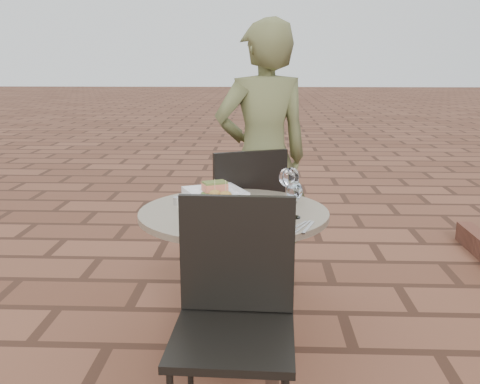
{
  "coord_description": "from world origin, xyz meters",
  "views": [
    {
      "loc": [
        -0.06,
        -2.45,
        1.41
      ],
      "look_at": [
        -0.16,
        -0.0,
        0.82
      ],
      "focal_mm": 40.0,
      "sensor_mm": 36.0,
      "label": 1
    }
  ],
  "objects_px": {
    "chair_far": "(244,212)",
    "chair_near": "(235,302)",
    "diner": "(263,159)",
    "plate_salmon": "(215,192)",
    "cafe_table": "(234,259)",
    "plate_sliders": "(220,204)",
    "plate_tuna": "(242,220)"
  },
  "relations": [
    {
      "from": "chair_far",
      "to": "chair_near",
      "type": "relative_size",
      "value": 1.0
    },
    {
      "from": "diner",
      "to": "plate_salmon",
      "type": "xyz_separation_m",
      "value": [
        -0.25,
        -0.54,
        -0.08
      ]
    },
    {
      "from": "cafe_table",
      "to": "plate_sliders",
      "type": "bearing_deg",
      "value": 166.74
    },
    {
      "from": "chair_far",
      "to": "plate_salmon",
      "type": "distance_m",
      "value": 0.42
    },
    {
      "from": "cafe_table",
      "to": "plate_sliders",
      "type": "xyz_separation_m",
      "value": [
        -0.06,
        0.02,
        0.27
      ]
    },
    {
      "from": "diner",
      "to": "plate_sliders",
      "type": "bearing_deg",
      "value": 55.33
    },
    {
      "from": "plate_salmon",
      "to": "diner",
      "type": "bearing_deg",
      "value": 64.87
    },
    {
      "from": "chair_far",
      "to": "plate_tuna",
      "type": "relative_size",
      "value": 3.29
    },
    {
      "from": "plate_salmon",
      "to": "chair_near",
      "type": "bearing_deg",
      "value": -80.53
    },
    {
      "from": "cafe_table",
      "to": "chair_far",
      "type": "height_order",
      "value": "chair_far"
    },
    {
      "from": "chair_near",
      "to": "plate_salmon",
      "type": "relative_size",
      "value": 2.48
    },
    {
      "from": "chair_far",
      "to": "plate_sliders",
      "type": "height_order",
      "value": "chair_far"
    },
    {
      "from": "chair_near",
      "to": "plate_sliders",
      "type": "relative_size",
      "value": 3.16
    },
    {
      "from": "cafe_table",
      "to": "plate_salmon",
      "type": "height_order",
      "value": "plate_salmon"
    },
    {
      "from": "chair_far",
      "to": "diner",
      "type": "xyz_separation_m",
      "value": [
        0.11,
        0.2,
        0.28
      ]
    },
    {
      "from": "plate_salmon",
      "to": "plate_tuna",
      "type": "height_order",
      "value": "plate_salmon"
    },
    {
      "from": "chair_far",
      "to": "plate_sliders",
      "type": "relative_size",
      "value": 3.16
    },
    {
      "from": "chair_near",
      "to": "plate_tuna",
      "type": "distance_m",
      "value": 0.45
    },
    {
      "from": "chair_far",
      "to": "plate_salmon",
      "type": "xyz_separation_m",
      "value": [
        -0.14,
        -0.34,
        0.2
      ]
    },
    {
      "from": "cafe_table",
      "to": "plate_tuna",
      "type": "bearing_deg",
      "value": -77.43
    },
    {
      "from": "cafe_table",
      "to": "diner",
      "type": "xyz_separation_m",
      "value": [
        0.14,
        0.81,
        0.35
      ]
    },
    {
      "from": "chair_near",
      "to": "plate_sliders",
      "type": "bearing_deg",
      "value": 101.07
    },
    {
      "from": "cafe_table",
      "to": "chair_far",
      "type": "relative_size",
      "value": 0.97
    },
    {
      "from": "chair_near",
      "to": "diner",
      "type": "bearing_deg",
      "value": 87.96
    },
    {
      "from": "chair_near",
      "to": "plate_tuna",
      "type": "height_order",
      "value": "chair_near"
    },
    {
      "from": "plate_sliders",
      "to": "plate_tuna",
      "type": "xyz_separation_m",
      "value": [
        0.11,
        -0.22,
        -0.01
      ]
    },
    {
      "from": "diner",
      "to": "plate_sliders",
      "type": "xyz_separation_m",
      "value": [
        -0.2,
        -0.8,
        -0.08
      ]
    },
    {
      "from": "chair_far",
      "to": "plate_tuna",
      "type": "height_order",
      "value": "chair_far"
    },
    {
      "from": "chair_far",
      "to": "diner",
      "type": "distance_m",
      "value": 0.36
    },
    {
      "from": "plate_tuna",
      "to": "chair_near",
      "type": "bearing_deg",
      "value": -91.56
    },
    {
      "from": "cafe_table",
      "to": "chair_near",
      "type": "relative_size",
      "value": 0.97
    },
    {
      "from": "plate_salmon",
      "to": "plate_sliders",
      "type": "distance_m",
      "value": 0.27
    }
  ]
}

